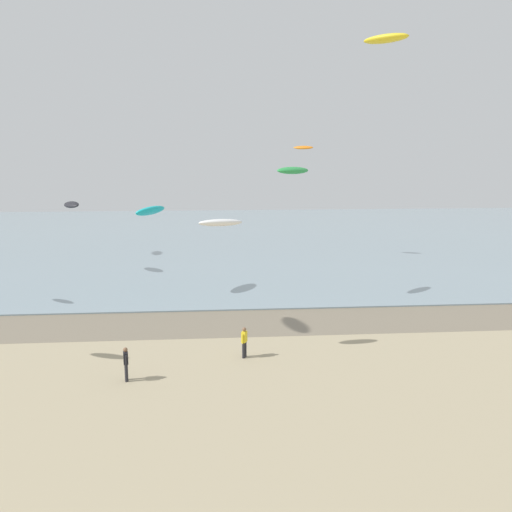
% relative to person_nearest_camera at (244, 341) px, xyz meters
% --- Properties ---
extents(wet_sand_strip, '(120.00, 5.83, 0.01)m').
position_rel_person_nearest_camera_xyz_m(wet_sand_strip, '(-3.84, 6.23, -0.91)').
color(wet_sand_strip, '#7A6D59').
rests_on(wet_sand_strip, ground).
extents(sea, '(160.00, 70.00, 0.10)m').
position_rel_person_nearest_camera_xyz_m(sea, '(-3.84, 44.15, -0.87)').
color(sea, '#7F939E').
rests_on(sea, ground).
extents(person_nearest_camera, '(0.36, 0.52, 1.71)m').
position_rel_person_nearest_camera_xyz_m(person_nearest_camera, '(0.00, 0.00, 0.00)').
color(person_nearest_camera, '#232328').
rests_on(person_nearest_camera, ground).
extents(person_left_flank, '(0.28, 0.56, 1.71)m').
position_rel_person_nearest_camera_xyz_m(person_left_flank, '(-5.95, -2.67, 0.00)').
color(person_left_flank, '#232328').
rests_on(person_left_flank, ground).
extents(kite_aloft_0, '(2.19, 1.54, 0.48)m').
position_rel_person_nearest_camera_xyz_m(kite_aloft_0, '(7.84, 28.29, 10.66)').
color(kite_aloft_0, orange).
extents(kite_aloft_1, '(2.83, 3.74, 1.02)m').
position_rel_person_nearest_camera_xyz_m(kite_aloft_1, '(-6.34, 14.26, 5.73)').
color(kite_aloft_1, '#19B2B7').
extents(kite_aloft_5, '(3.14, 2.76, 0.68)m').
position_rel_person_nearest_camera_xyz_m(kite_aloft_5, '(4.35, 11.98, 8.84)').
color(kite_aloft_5, green).
extents(kite_aloft_6, '(2.46, 1.14, 0.56)m').
position_rel_person_nearest_camera_xyz_m(kite_aloft_6, '(-1.21, 0.81, 6.41)').
color(kite_aloft_6, white).
extents(kite_aloft_7, '(2.43, 2.85, 0.80)m').
position_rel_person_nearest_camera_xyz_m(kite_aloft_7, '(-14.23, 22.29, 5.53)').
color(kite_aloft_7, black).
extents(kite_aloft_10, '(2.20, 2.19, 0.46)m').
position_rel_person_nearest_camera_xyz_m(kite_aloft_10, '(6.66, -1.70, 15.40)').
color(kite_aloft_10, yellow).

